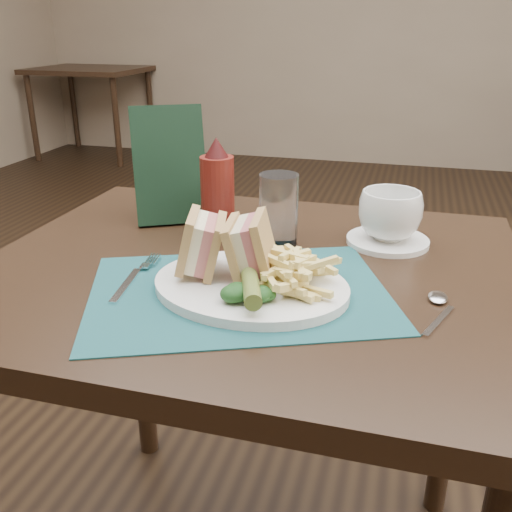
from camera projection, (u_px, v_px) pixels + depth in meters
The scene contains 18 objects.
floor at pixel (297, 430), 1.70m from camera, with size 7.00×7.00×0.00m, color black.
wall_back at pixel (381, 164), 4.81m from camera, with size 6.00×6.00×0.00m, color gray.
table_main at pixel (249, 441), 1.11m from camera, with size 0.90×0.75×0.75m, color black, non-canonical shape.
table_bg_left at pixel (93, 113), 4.95m from camera, with size 0.90×0.75×0.75m, color black, non-canonical shape.
placemat at pixel (239, 292), 0.86m from camera, with size 0.44×0.32×0.00m, color #17484C.
plate at pixel (251, 286), 0.86m from camera, with size 0.30×0.24×0.01m, color white, non-canonical shape.
sandwich_half_a at pixel (188, 243), 0.87m from camera, with size 0.06×0.09×0.09m, color tan, non-canonical shape.
sandwich_half_b at pixel (237, 245), 0.86m from camera, with size 0.06×0.10×0.09m, color tan, non-canonical shape.
kale_garnish at pixel (245, 291), 0.80m from camera, with size 0.11×0.08×0.03m, color #133413, non-canonical shape.
pickle_spear at pixel (251, 285), 0.80m from camera, with size 0.02×0.02×0.12m, color #546727.
fries_pile at pixel (297, 266), 0.84m from camera, with size 0.18×0.20×0.06m, color #E6CF73, non-canonical shape.
fork at pixel (135, 275), 0.90m from camera, with size 0.03×0.17×0.01m, color silver, non-canonical shape.
spoon at pixel (439, 311), 0.80m from camera, with size 0.03×0.15×0.01m, color silver, non-canonical shape.
saucer at pixel (387, 241), 1.05m from camera, with size 0.15×0.15×0.01m, color white.
coffee_cup at pixel (390, 215), 1.03m from camera, with size 0.11×0.11×0.09m, color white.
drinking_glass at pixel (279, 210), 1.03m from camera, with size 0.07×0.07×0.13m, color white.
ketchup_bottle at pixel (217, 187), 1.06m from camera, with size 0.06×0.06×0.19m, color #5F1610, non-canonical shape.
check_presenter at pixel (170, 165), 1.13m from camera, with size 0.14×0.02×0.23m, color black.
Camera 1 is at (0.25, -1.35, 1.13)m, focal length 40.00 mm.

